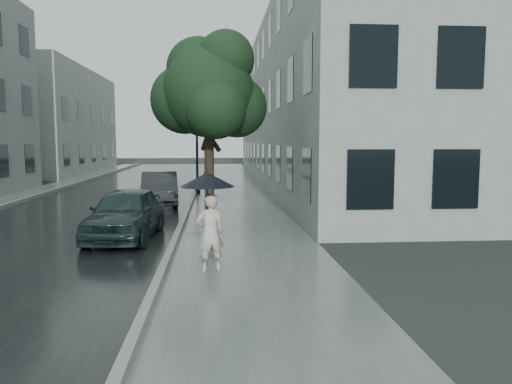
{
  "coord_description": "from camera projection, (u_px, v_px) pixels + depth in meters",
  "views": [
    {
      "loc": [
        -0.51,
        -10.63,
        2.59
      ],
      "look_at": [
        0.44,
        1.55,
        1.3
      ],
      "focal_mm": 35.0,
      "sensor_mm": 36.0,
      "label": 1
    }
  ],
  "objects": [
    {
      "name": "ground",
      "position": [
        241.0,
        259.0,
        10.85
      ],
      "size": [
        120.0,
        120.0,
        0.0
      ],
      "primitive_type": "plane",
      "color": "black",
      "rests_on": "ground"
    },
    {
      "name": "sidewalk",
      "position": [
        234.0,
        196.0,
        22.77
      ],
      "size": [
        3.5,
        60.0,
        0.01
      ],
      "primitive_type": "cube",
      "color": "slate",
      "rests_on": "ground"
    },
    {
      "name": "kerb_near",
      "position": [
        194.0,
        195.0,
        22.62
      ],
      "size": [
        0.15,
        60.0,
        0.15
      ],
      "primitive_type": "cube",
      "color": "slate",
      "rests_on": "ground"
    },
    {
      "name": "asphalt_road",
      "position": [
        115.0,
        197.0,
        22.36
      ],
      "size": [
        6.85,
        60.0,
        0.0
      ],
      "primitive_type": "cube",
      "color": "black",
      "rests_on": "ground"
    },
    {
      "name": "kerb_far",
      "position": [
        35.0,
        196.0,
        22.08
      ],
      "size": [
        0.15,
        60.0,
        0.15
      ],
      "primitive_type": "cube",
      "color": "slate",
      "rests_on": "ground"
    },
    {
      "name": "sidewalk_far",
      "position": [
        13.0,
        198.0,
        22.01
      ],
      "size": [
        1.7,
        60.0,
        0.01
      ],
      "primitive_type": "cube",
      "color": "#4C5451",
      "rests_on": "ground"
    },
    {
      "name": "building_near",
      "position": [
        316.0,
        108.0,
        30.14
      ],
      "size": [
        7.02,
        36.0,
        9.0
      ],
      "color": "#94A29C",
      "rests_on": "ground"
    },
    {
      "name": "building_far_b",
      "position": [
        47.0,
        121.0,
        39.11
      ],
      "size": [
        7.02,
        18.0,
        8.0
      ],
      "color": "#94A29C",
      "rests_on": "ground"
    },
    {
      "name": "pedestrian",
      "position": [
        210.0,
        233.0,
        9.73
      ],
      "size": [
        0.64,
        0.51,
        1.54
      ],
      "primitive_type": "imported",
      "rotation": [
        0.0,
        0.0,
        3.43
      ],
      "color": "beige",
      "rests_on": "sidewalk"
    },
    {
      "name": "umbrella",
      "position": [
        207.0,
        180.0,
        9.57
      ],
      "size": [
        1.38,
        1.38,
        1.07
      ],
      "rotation": [
        0.0,
        0.0,
        0.35
      ],
      "color": "black",
      "rests_on": "ground"
    },
    {
      "name": "street_tree",
      "position": [
        209.0,
        91.0,
        15.04
      ],
      "size": [
        3.58,
        3.26,
        5.8
      ],
      "color": "#332619",
      "rests_on": "ground"
    },
    {
      "name": "lamp_post",
      "position": [
        194.0,
        127.0,
        23.42
      ],
      "size": [
        0.85,
        0.33,
        5.61
      ],
      "rotation": [
        0.0,
        0.0,
        0.06
      ],
      "color": "black",
      "rests_on": "ground"
    },
    {
      "name": "car_near",
      "position": [
        126.0,
        213.0,
        13.04
      ],
      "size": [
        1.84,
        4.01,
        1.33
      ],
      "primitive_type": "imported",
      "rotation": [
        0.0,
        0.0,
        -0.07
      ],
      "color": "#192B2B",
      "rests_on": "ground"
    },
    {
      "name": "car_far",
      "position": [
        160.0,
        188.0,
        19.78
      ],
      "size": [
        1.8,
        4.07,
        1.3
      ],
      "primitive_type": "imported",
      "rotation": [
        0.0,
        0.0,
        0.11
      ],
      "color": "black",
      "rests_on": "ground"
    }
  ]
}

